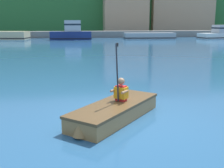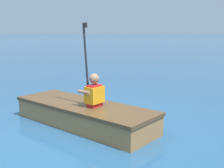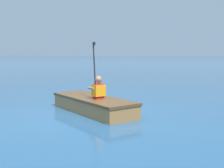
{
  "view_description": "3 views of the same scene",
  "coord_description": "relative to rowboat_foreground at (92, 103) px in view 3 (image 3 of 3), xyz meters",
  "views": [
    {
      "loc": [
        -1.32,
        -6.04,
        2.22
      ],
      "look_at": [
        -0.35,
        0.61,
        0.73
      ],
      "focal_mm": 45.0,
      "sensor_mm": 36.0,
      "label": 1
    },
    {
      "loc": [
        4.39,
        0.55,
        1.62
      ],
      "look_at": [
        -0.35,
        0.61,
        0.73
      ],
      "focal_mm": 45.0,
      "sensor_mm": 36.0,
      "label": 2
    },
    {
      "loc": [
        6.36,
        2.22,
        1.49
      ],
      "look_at": [
        -0.35,
        0.61,
        0.73
      ],
      "focal_mm": 45.0,
      "sensor_mm": 36.0,
      "label": 3
    }
  ],
  "objects": [
    {
      "name": "person_paddler",
      "position": [
        0.19,
        0.22,
        0.42
      ],
      "size": [
        0.46,
        0.46,
        1.38
      ],
      "color": "red",
      "rests_on": "rowboat_foreground"
    },
    {
      "name": "rowboat_foreground",
      "position": [
        0.0,
        0.0,
        0.0
      ],
      "size": [
        2.47,
        2.66,
        0.38
      ],
      "color": "#A3703D",
      "rests_on": "ground"
    },
    {
      "name": "ground_plane",
      "position": [
        0.38,
        -0.09,
        -0.22
      ],
      "size": [
        300.0,
        300.0,
        0.0
      ],
      "primitive_type": "plane",
      "color": "#28567F"
    }
  ]
}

